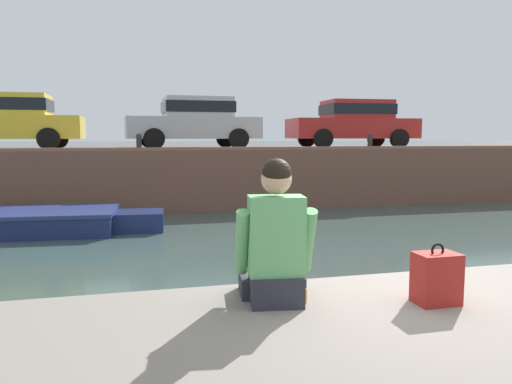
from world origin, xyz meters
name	(u,v)px	position (x,y,z in m)	size (l,w,h in m)	color
ground_plane	(260,252)	(0.00, 4.86, 0.00)	(400.00, 400.00, 0.00)	#384C47
far_quay_wall	(200,173)	(0.00, 12.72, 0.84)	(60.00, 6.00, 1.68)	brown
far_wall_coping	(214,149)	(0.00, 9.84, 1.72)	(60.00, 0.24, 0.08)	brown
car_leftmost_yellow	(5,119)	(-5.58, 11.77, 2.53)	(4.28, 1.93, 1.54)	yellow
car_left_inner_silver	(194,121)	(-0.28, 11.77, 2.53)	(4.03, 2.06, 1.54)	#B7BABC
car_centre_red	(354,122)	(4.98, 11.77, 2.53)	(4.19, 2.08, 1.54)	#B2231E
mooring_bollard_mid	(139,141)	(-1.97, 9.97, 1.92)	(0.15, 0.15, 0.45)	#2D2B28
mooring_bollard_east	(370,141)	(4.69, 9.97, 1.92)	(0.15, 0.15, 0.45)	#2D2B28
person_seated_left	(275,247)	(-1.27, -0.45, 1.32)	(0.56, 0.57, 0.97)	#282833
bottle_drink	(301,290)	(-1.13, -0.54, 1.04)	(0.06, 0.06, 0.20)	#E07F6B
backpack_on_ledge	(435,279)	(-0.25, -0.73, 1.11)	(0.28, 0.24, 0.41)	#A5231E
snack_bag	(291,295)	(-1.17, -0.48, 1.00)	(0.18, 0.12, 0.10)	orange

